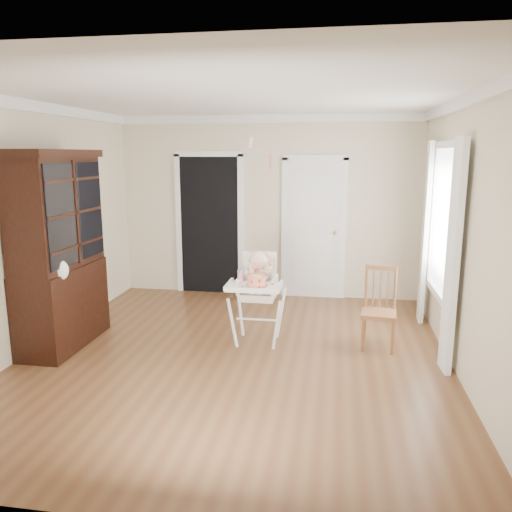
% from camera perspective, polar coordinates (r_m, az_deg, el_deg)
% --- Properties ---
extents(floor, '(5.00, 5.00, 0.00)m').
position_cam_1_polar(floor, '(5.47, -2.40, -11.45)').
color(floor, brown).
rests_on(floor, ground).
extents(ceiling, '(5.00, 5.00, 0.00)m').
position_cam_1_polar(ceiling, '(5.06, -2.67, 17.93)').
color(ceiling, white).
rests_on(ceiling, wall_back).
extents(wall_back, '(4.50, 0.00, 4.50)m').
position_cam_1_polar(wall_back, '(7.54, 1.33, 5.57)').
color(wall_back, beige).
rests_on(wall_back, floor).
extents(wall_left, '(0.00, 5.00, 5.00)m').
position_cam_1_polar(wall_left, '(5.97, -24.22, 2.96)').
color(wall_left, beige).
rests_on(wall_left, floor).
extents(wall_right, '(0.00, 5.00, 5.00)m').
position_cam_1_polar(wall_right, '(5.14, 22.87, 1.84)').
color(wall_right, beige).
rests_on(wall_right, floor).
extents(crown_molding, '(4.50, 5.00, 0.12)m').
position_cam_1_polar(crown_molding, '(5.06, -2.67, 17.25)').
color(crown_molding, white).
rests_on(crown_molding, ceiling).
extents(doorway, '(1.06, 0.05, 2.22)m').
position_cam_1_polar(doorway, '(7.73, -5.34, 3.87)').
color(doorway, black).
rests_on(doorway, wall_back).
extents(closet_door, '(0.96, 0.09, 2.13)m').
position_cam_1_polar(closet_door, '(7.49, 6.61, 2.96)').
color(closet_door, white).
rests_on(closet_door, wall_back).
extents(window_right, '(0.13, 1.84, 2.30)m').
position_cam_1_polar(window_right, '(5.91, 20.37, 2.56)').
color(window_right, white).
rests_on(window_right, wall_right).
extents(high_chair, '(0.62, 0.75, 1.06)m').
position_cam_1_polar(high_chair, '(5.67, 0.17, -3.60)').
color(high_chair, white).
rests_on(high_chair, floor).
extents(baby, '(0.31, 0.24, 0.49)m').
position_cam_1_polar(baby, '(5.65, 0.23, -1.97)').
color(baby, beige).
rests_on(baby, high_chair).
extents(cake, '(0.25, 0.25, 0.12)m').
position_cam_1_polar(cake, '(5.37, 0.05, -2.91)').
color(cake, silver).
rests_on(cake, high_chair).
extents(sippy_cup, '(0.07, 0.07, 0.17)m').
position_cam_1_polar(sippy_cup, '(5.57, -1.79, -2.24)').
color(sippy_cup, pink).
rests_on(sippy_cup, high_chair).
extents(china_cabinet, '(0.58, 1.30, 2.19)m').
position_cam_1_polar(china_cabinet, '(5.91, -21.62, 0.58)').
color(china_cabinet, black).
rests_on(china_cabinet, floor).
extents(dining_chair, '(0.41, 0.41, 0.91)m').
position_cam_1_polar(dining_chair, '(5.76, 13.89, -6.08)').
color(dining_chair, brown).
rests_on(dining_chair, floor).
extents(streamer, '(0.09, 0.49, 0.15)m').
position_cam_1_polar(streamer, '(5.74, -0.59, 12.82)').
color(streamer, pink).
rests_on(streamer, ceiling).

